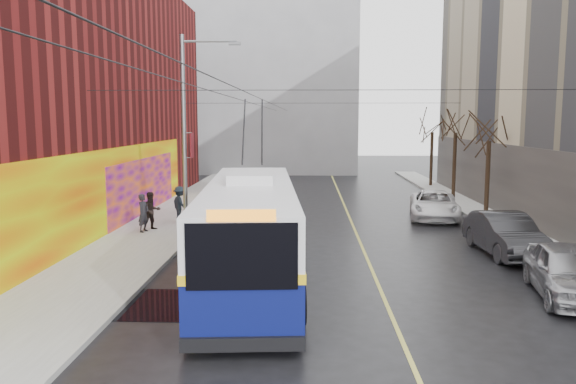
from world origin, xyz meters
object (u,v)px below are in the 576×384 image
object	(u,v)px
pedestrian_b	(152,211)
tree_mid	(456,121)
trolleybus	(250,228)
pedestrian_a	(143,213)
pedestrian_c	(180,204)
tree_near	(490,126)
parked_car_c	(434,205)
streetlight_pole	(188,131)
parked_car_a	(568,271)
tree_far	(433,122)
parked_car_b	(505,234)
following_car	(259,195)

from	to	relation	value
pedestrian_b	tree_mid	bearing A→B (deg)	-4.85
trolleybus	pedestrian_a	xyz separation A→B (m)	(-5.71, 7.09, -0.70)
pedestrian_a	pedestrian_c	size ratio (longest dim) A/B	0.98
pedestrian_b	tree_near	bearing A→B (deg)	-23.64
tree_near	parked_car_c	xyz separation A→B (m)	(-2.95, -0.49, -4.23)
tree_mid	pedestrian_c	bearing A→B (deg)	-149.66
tree_near	pedestrian_a	world-z (taller)	tree_near
pedestrian_c	tree_mid	bearing A→B (deg)	-99.92
pedestrian_b	parked_car_c	bearing A→B (deg)	-22.34
streetlight_pole	trolleybus	world-z (taller)	streetlight_pole
tree_mid	parked_car_a	world-z (taller)	tree_mid
tree_far	pedestrian_c	bearing A→B (deg)	-134.62
parked_car_b	trolleybus	bearing A→B (deg)	-162.33
tree_near	pedestrian_b	size ratio (longest dim) A/B	3.55
pedestrian_a	tree_far	bearing A→B (deg)	-24.10
following_car	pedestrian_b	world-z (taller)	pedestrian_b
trolleybus	parked_car_c	bearing A→B (deg)	49.59
pedestrian_c	trolleybus	bearing A→B (deg)	164.87
tree_mid	trolleybus	distance (m)	23.00
trolleybus	pedestrian_a	bearing A→B (deg)	124.62
parked_car_a	tree_far	bearing A→B (deg)	95.36
tree_far	tree_mid	bearing A→B (deg)	-90.00
tree_far	following_car	xyz separation A→B (m)	(-12.81, -10.53, -4.45)
tree_mid	pedestrian_b	size ratio (longest dim) A/B	3.70
trolleybus	following_car	size ratio (longest dim) A/B	3.27
parked_car_a	parked_car_c	size ratio (longest dim) A/B	0.88
parked_car_c	streetlight_pole	bearing A→B (deg)	-146.44
pedestrian_a	following_car	bearing A→B (deg)	-9.67
tree_mid	following_car	world-z (taller)	tree_mid
pedestrian_c	parked_car_a	bearing A→B (deg)	-169.15
pedestrian_c	tree_near	bearing A→B (deg)	-121.31
trolleybus	parked_car_b	world-z (taller)	trolleybus
pedestrian_a	pedestrian_b	bearing A→B (deg)	-9.53
streetlight_pole	tree_near	size ratio (longest dim) A/B	1.41
tree_mid	pedestrian_a	bearing A→B (deg)	-144.57
streetlight_pole	parked_car_b	world-z (taller)	streetlight_pole
tree_mid	pedestrian_b	world-z (taller)	tree_mid
pedestrian_a	pedestrian_c	distance (m)	3.01
parked_car_a	pedestrian_c	size ratio (longest dim) A/B	2.63
pedestrian_b	parked_car_b	bearing A→B (deg)	-53.84
parked_car_a	pedestrian_b	size ratio (longest dim) A/B	2.63
tree_far	pedestrian_a	xyz separation A→B (m)	(-17.42, -19.39, -4.11)
tree_mid	pedestrian_c	xyz separation A→B (m)	(-16.36, -9.57, -4.20)
streetlight_pole	following_car	bearing A→B (deg)	76.16
tree_mid	pedestrian_c	world-z (taller)	tree_mid
pedestrian_a	parked_car_b	bearing A→B (deg)	-84.47
following_car	pedestrian_a	world-z (taller)	pedestrian_a
tree_mid	parked_car_c	size ratio (longest dim) A/B	1.24
streetlight_pole	tree_mid	world-z (taller)	streetlight_pole
pedestrian_a	tree_mid	bearing A→B (deg)	-36.73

